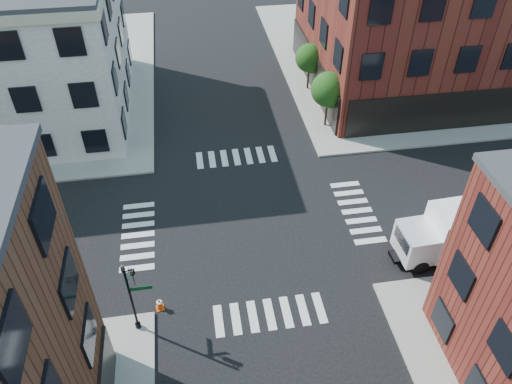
% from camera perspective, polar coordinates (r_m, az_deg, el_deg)
% --- Properties ---
extents(ground, '(120.00, 120.00, 0.00)m').
position_cam_1_polar(ground, '(31.57, -0.66, -3.52)').
color(ground, black).
rests_on(ground, ground).
extents(sidewalk_ne, '(30.00, 30.00, 0.15)m').
position_cam_1_polar(sidewalk_ne, '(54.29, 19.03, 14.73)').
color(sidewalk_ne, gray).
rests_on(sidewalk_ne, ground).
extents(building_ne, '(25.00, 16.00, 12.00)m').
position_cam_1_polar(building_ne, '(47.85, 22.52, 18.28)').
color(building_ne, '#4E1813').
rests_on(building_ne, ground).
extents(tree_near, '(2.69, 2.69, 4.49)m').
position_cam_1_polar(tree_near, '(38.96, 8.37, 11.34)').
color(tree_near, black).
rests_on(tree_near, ground).
extents(tree_far, '(2.43, 2.43, 4.07)m').
position_cam_1_polar(tree_far, '(44.19, 6.21, 14.83)').
color(tree_far, black).
rests_on(tree_far, ground).
extents(signal_pole, '(1.29, 1.24, 4.60)m').
position_cam_1_polar(signal_pole, '(25.05, -14.04, -10.97)').
color(signal_pole, black).
rests_on(signal_pole, ground).
extents(box_truck, '(7.67, 2.64, 3.43)m').
position_cam_1_polar(box_truck, '(30.95, 22.74, -4.09)').
color(box_truck, white).
rests_on(box_truck, ground).
extents(traffic_cone, '(0.50, 0.50, 0.78)m').
position_cam_1_polar(traffic_cone, '(27.46, -10.98, -12.43)').
color(traffic_cone, '#F3480A').
rests_on(traffic_cone, ground).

